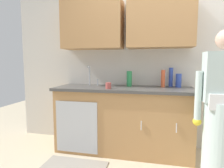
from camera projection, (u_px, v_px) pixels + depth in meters
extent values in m
cube|color=beige|center=(162.00, 59.00, 2.90)|extent=(4.80, 0.10, 2.70)
cube|color=#B27F4C|center=(93.00, 26.00, 2.86)|extent=(0.91, 0.34, 0.70)
cube|color=#B27F4C|center=(160.00, 22.00, 2.64)|extent=(0.91, 0.34, 0.70)
cube|color=#B27F4C|center=(123.00, 120.00, 2.77)|extent=(1.90, 0.60, 0.90)
cube|color=#B7BABF|center=(76.00, 127.00, 2.61)|extent=(0.60, 0.01, 0.72)
cylinder|color=silver|center=(141.00, 126.00, 2.41)|extent=(0.01, 0.01, 0.12)
cylinder|color=silver|center=(176.00, 128.00, 2.31)|extent=(0.01, 0.01, 0.12)
cube|color=#474442|center=(123.00, 89.00, 2.72)|extent=(1.96, 0.66, 0.04)
cube|color=#B7BABF|center=(89.00, 88.00, 2.84)|extent=(0.50, 0.36, 0.03)
cylinder|color=#B7BABF|center=(90.00, 76.00, 2.97)|extent=(0.02, 0.02, 0.30)
sphere|color=#B7BABF|center=(88.00, 67.00, 2.90)|extent=(0.04, 0.04, 0.04)
cylinder|color=#B7BABF|center=(98.00, 82.00, 2.95)|extent=(0.02, 0.02, 0.10)
cylinder|color=#B2C6C1|center=(220.00, 143.00, 2.02)|extent=(0.34, 0.34, 0.88)
cube|color=#B2C6C1|center=(224.00, 77.00, 1.94)|extent=(0.38, 0.22, 0.52)
cylinder|color=#B2C6C1|center=(198.00, 97.00, 2.03)|extent=(0.07, 0.07, 0.55)
sphere|color=yellow|center=(197.00, 122.00, 2.06)|extent=(0.09, 0.09, 0.09)
cylinder|color=#2D8C4C|center=(129.00, 79.00, 2.83)|extent=(0.08, 0.08, 0.23)
cylinder|color=#334CB2|center=(171.00, 77.00, 2.79)|extent=(0.06, 0.06, 0.28)
cylinder|color=#E05933|center=(163.00, 79.00, 2.73)|extent=(0.06, 0.06, 0.25)
cylinder|color=#334CB2|center=(179.00, 81.00, 2.71)|extent=(0.08, 0.08, 0.19)
cylinder|color=#B24C47|center=(108.00, 86.00, 2.56)|extent=(0.08, 0.08, 0.08)
cube|color=silver|center=(112.00, 85.00, 2.93)|extent=(0.15, 0.21, 0.01)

